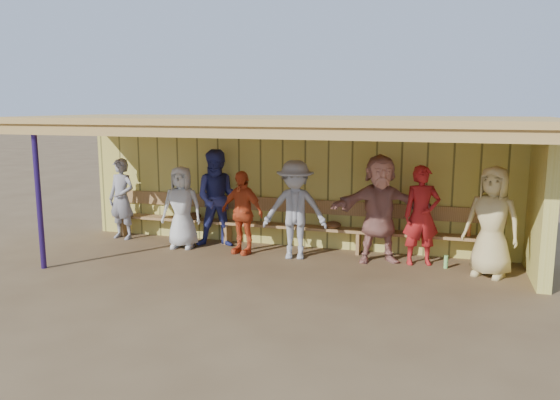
# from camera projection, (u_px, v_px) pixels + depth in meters

# --- Properties ---
(ground) EXTENTS (90.00, 90.00, 0.00)m
(ground) POSITION_uv_depth(u_px,v_px,m) (274.00, 263.00, 9.41)
(ground) COLOR brown
(ground) RESTS_ON ground
(player_a) EXTENTS (0.65, 0.47, 1.64)m
(player_a) POSITION_uv_depth(u_px,v_px,m) (122.00, 199.00, 11.04)
(player_a) COLOR gray
(player_a) RESTS_ON ground
(player_b) EXTENTS (0.83, 0.61, 1.56)m
(player_b) POSITION_uv_depth(u_px,v_px,m) (182.00, 207.00, 10.33)
(player_b) COLOR beige
(player_b) RESTS_ON ground
(player_c) EXTENTS (1.09, 0.97, 1.87)m
(player_c) POSITION_uv_depth(u_px,v_px,m) (219.00, 198.00, 10.41)
(player_c) COLOR navy
(player_c) RESTS_ON ground
(player_d) EXTENTS (0.96, 0.60, 1.53)m
(player_d) POSITION_uv_depth(u_px,v_px,m) (242.00, 212.00, 9.94)
(player_d) COLOR #D44C22
(player_d) RESTS_ON ground
(player_e) EXTENTS (1.23, 0.84, 1.75)m
(player_e) POSITION_uv_depth(u_px,v_px,m) (295.00, 210.00, 9.59)
(player_e) COLOR #93949B
(player_e) RESTS_ON ground
(player_f) EXTENTS (1.82, 1.08, 1.87)m
(player_f) POSITION_uv_depth(u_px,v_px,m) (380.00, 209.00, 9.37)
(player_f) COLOR #B47365
(player_f) RESTS_ON ground
(player_g) EXTENTS (0.71, 0.57, 1.70)m
(player_g) POSITION_uv_depth(u_px,v_px,m) (422.00, 216.00, 9.22)
(player_g) COLOR #AC1B1C
(player_g) RESTS_ON ground
(player_h) EXTENTS (1.01, 0.84, 1.77)m
(player_h) POSITION_uv_depth(u_px,v_px,m) (492.00, 222.00, 8.57)
(player_h) COLOR tan
(player_h) RESTS_ON ground
(dugout_structure) EXTENTS (8.80, 3.20, 2.50)m
(dugout_structure) POSITION_uv_depth(u_px,v_px,m) (306.00, 162.00, 9.65)
(dugout_structure) COLOR #D3C75A
(dugout_structure) RESTS_ON ground
(bench) EXTENTS (7.60, 0.34, 0.93)m
(bench) POSITION_uv_depth(u_px,v_px,m) (292.00, 220.00, 10.37)
(bench) COLOR #AA7E49
(bench) RESTS_ON ground
(dugout_equipment) EXTENTS (6.08, 0.62, 0.80)m
(dugout_equipment) POSITION_uv_depth(u_px,v_px,m) (276.00, 223.00, 10.33)
(dugout_equipment) COLOR gold
(dugout_equipment) RESTS_ON ground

